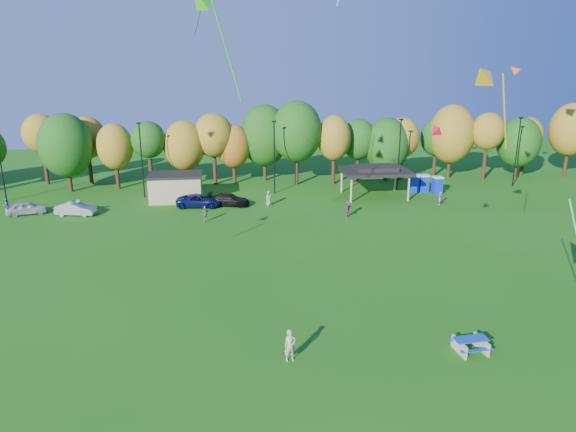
{
  "coord_description": "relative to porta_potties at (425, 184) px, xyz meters",
  "views": [
    {
      "loc": [
        -4.24,
        -22.55,
        15.87
      ],
      "look_at": [
        -0.61,
        6.0,
        7.23
      ],
      "focal_mm": 32.0,
      "sensor_mm": 36.0,
      "label": 1
    }
  ],
  "objects": [
    {
      "name": "car_a",
      "position": [
        -46.6,
        -4.0,
        -0.38
      ],
      "size": [
        4.48,
        2.69,
        1.43
      ],
      "primitive_type": "imported",
      "rotation": [
        0.0,
        0.0,
        1.83
      ],
      "color": "#B9B9B9",
      "rests_on": "ground"
    },
    {
      "name": "car_b",
      "position": [
        -41.22,
        -5.03,
        -0.39
      ],
      "size": [
        4.49,
        2.31,
        1.41
      ],
      "primitive_type": "imported",
      "rotation": [
        0.0,
        0.0,
        1.37
      ],
      "color": "#A0A0A5",
      "rests_on": "ground"
    },
    {
      "name": "kite_10",
      "position": [
        -11.51,
        -28.76,
        10.64
      ],
      "size": [
        0.92,
        1.14,
        1.13
      ],
      "color": "#FA0D38"
    },
    {
      "name": "far_person_2",
      "position": [
        -49.13,
        -2.88,
        -0.32
      ],
      "size": [
        0.89,
        0.95,
        1.55
      ],
      "primitive_type": "imported",
      "rotation": [
        0.0,
        0.0,
        4.17
      ],
      "color": "#5757C0",
      "rests_on": "ground"
    },
    {
      "name": "utility_building",
      "position": [
        -30.95,
        -0.12,
        0.54
      ],
      "size": [
        6.3,
        4.3,
        3.25
      ],
      "color": "tan",
      "rests_on": "ground"
    },
    {
      "name": "kite_1",
      "position": [
        -26.31,
        -24.39,
        18.64
      ],
      "size": [
        3.76,
        3.39,
        7.41
      ],
      "color": "#37C61A"
    },
    {
      "name": "picnic_table",
      "position": [
        -11.61,
        -36.32,
        -0.61
      ],
      "size": [
        2.07,
        1.76,
        0.84
      ],
      "rotation": [
        0.0,
        0.0,
        0.08
      ],
      "color": "tan",
      "rests_on": "ground"
    },
    {
      "name": "tree_line",
      "position": [
        -21.98,
        7.4,
        4.82
      ],
      "size": [
        93.57,
        10.55,
        11.15
      ],
      "color": "black",
      "rests_on": "ground"
    },
    {
      "name": "kite_flyer",
      "position": [
        -21.93,
        -35.94,
        -0.16
      ],
      "size": [
        0.77,
        0.6,
        1.88
      ],
      "primitive_type": "imported",
      "rotation": [
        0.0,
        0.0,
        0.24
      ],
      "color": "#C6A894",
      "rests_on": "ground"
    },
    {
      "name": "far_person_1",
      "position": [
        -12.26,
        -9.33,
        -0.21
      ],
      "size": [
        1.11,
        1.73,
        1.78
      ],
      "primitive_type": "imported",
      "rotation": [
        0.0,
        0.0,
        1.18
      ],
      "color": "#9A4062",
      "rests_on": "ground"
    },
    {
      "name": "kite_13",
      "position": [
        0.05,
        -17.29,
        14.14
      ],
      "size": [
        1.48,
        1.39,
        1.19
      ],
      "color": "#D84719"
    },
    {
      "name": "car_c",
      "position": [
        -28.12,
        -3.32,
        -0.38
      ],
      "size": [
        5.4,
        2.93,
        1.44
      ],
      "primitive_type": "imported",
      "rotation": [
        0.0,
        0.0,
        1.46
      ],
      "color": "#0D1550",
      "rests_on": "ground"
    },
    {
      "name": "pavilion",
      "position": [
        -6.95,
        -1.12,
        2.13
      ],
      "size": [
        8.2,
        6.2,
        3.77
      ],
      "color": "tan",
      "rests_on": "ground"
    },
    {
      "name": "far_person_5",
      "position": [
        -40.86,
        -4.95,
        -0.24
      ],
      "size": [
        0.65,
        1.12,
        1.72
      ],
      "primitive_type": "imported",
      "rotation": [
        0.0,
        0.0,
        1.58
      ],
      "color": "#528AB4",
      "rests_on": "ground"
    },
    {
      "name": "ground",
      "position": [
        -20.95,
        -38.12,
        -1.1
      ],
      "size": [
        160.0,
        160.0,
        0.0
      ],
      "primitive_type": "plane",
      "color": "#19600F",
      "rests_on": "ground"
    },
    {
      "name": "far_person_0",
      "position": [
        -20.2,
        -3.73,
        -0.23
      ],
      "size": [
        1.01,
        0.9,
        1.74
      ],
      "primitive_type": "imported",
      "rotation": [
        0.0,
        0.0,
        0.52
      ],
      "color": "gray",
      "rests_on": "ground"
    },
    {
      "name": "porta_potties",
      "position": [
        0.0,
        0.0,
        0.0
      ],
      "size": [
        3.75,
        2.44,
        2.18
      ],
      "color": "#0E27B8",
      "rests_on": "ground"
    },
    {
      "name": "far_person_3",
      "position": [
        -0.52,
        -5.94,
        -0.33
      ],
      "size": [
        0.59,
        0.67,
        1.54
      ],
      "primitive_type": "imported",
      "rotation": [
        0.0,
        0.0,
        4.23
      ],
      "color": "#B856B2",
      "rests_on": "ground"
    },
    {
      "name": "car_d",
      "position": [
        -24.77,
        -3.23,
        -0.39
      ],
      "size": [
        5.19,
        3.13,
        1.41
      ],
      "primitive_type": "imported",
      "rotation": [
        0.0,
        0.0,
        1.32
      ],
      "color": "black",
      "rests_on": "ground"
    },
    {
      "name": "lamp_posts",
      "position": [
        -18.95,
        1.88,
        3.8
      ],
      "size": [
        64.5,
        0.25,
        9.09
      ],
      "color": "black",
      "rests_on": "ground"
    },
    {
      "name": "kite_8",
      "position": [
        -8.93,
        -29.38,
        14.0
      ],
      "size": [
        3.16,
        2.62,
        5.59
      ],
      "color": "gold"
    },
    {
      "name": "far_person_4",
      "position": [
        -27.3,
        -9.21,
        -0.29
      ],
      "size": [
        1.01,
        0.84,
        1.62
      ],
      "primitive_type": "imported",
      "rotation": [
        0.0,
        0.0,
        3.71
      ],
      "color": "#788652",
      "rests_on": "ground"
    }
  ]
}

